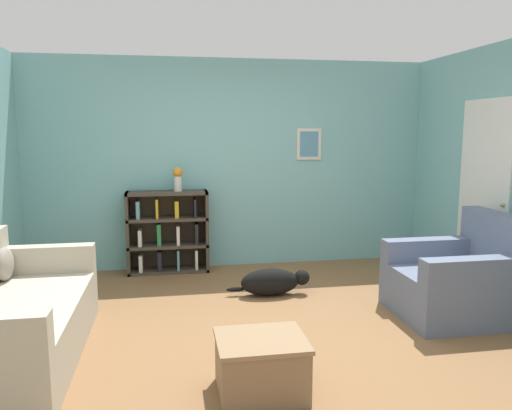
% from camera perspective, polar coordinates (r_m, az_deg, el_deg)
% --- Properties ---
extents(ground_plane, '(14.00, 14.00, 0.00)m').
position_cam_1_polar(ground_plane, '(4.45, 0.91, -14.27)').
color(ground_plane, brown).
extents(wall_back, '(5.60, 0.13, 2.60)m').
position_cam_1_polar(wall_back, '(6.34, -2.86, 4.69)').
color(wall_back, '#7AB7BC').
rests_on(wall_back, ground_plane).
extents(couch, '(0.92, 1.94, 0.87)m').
position_cam_1_polar(couch, '(4.26, -26.64, -11.73)').
color(couch, '#B7AD99').
rests_on(couch, ground_plane).
extents(bookshelf, '(0.97, 0.31, 1.00)m').
position_cam_1_polar(bookshelf, '(6.20, -10.05, -3.12)').
color(bookshelf, '#42382D').
rests_on(bookshelf, ground_plane).
extents(recliner_chair, '(1.05, 0.95, 0.96)m').
position_cam_1_polar(recliner_chair, '(5.08, 22.26, -8.01)').
color(recliner_chair, slate).
rests_on(recliner_chair, ground_plane).
extents(coffee_table, '(0.59, 0.50, 0.38)m').
position_cam_1_polar(coffee_table, '(3.44, 0.58, -17.67)').
color(coffee_table, '#846647').
rests_on(coffee_table, ground_plane).
extents(dog, '(0.89, 0.26, 0.29)m').
position_cam_1_polar(dog, '(5.31, 1.87, -8.76)').
color(dog, black).
rests_on(dog, ground_plane).
extents(vase, '(0.12, 0.12, 0.29)m').
position_cam_1_polar(vase, '(6.08, -8.93, 3.12)').
color(vase, silver).
rests_on(vase, bookshelf).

